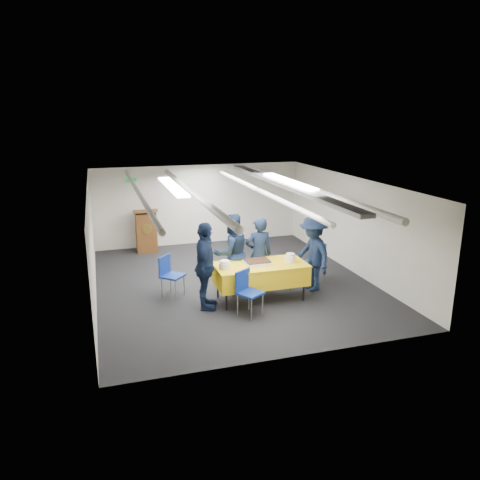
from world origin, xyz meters
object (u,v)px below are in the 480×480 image
object	(u,v)px
sailor_b	(231,253)
serving_table	(260,274)
chair_left	(169,272)
sailor_c	(205,266)
sailor_d	(313,254)
chair_right	(316,258)
sheet_cake	(257,262)
chair_near	(247,288)
podium	(146,230)
sailor_a	(259,254)

from	to	relation	value
sailor_b	serving_table	bearing A→B (deg)	112.65
chair_left	sailor_c	world-z (taller)	sailor_c
serving_table	sailor_d	size ratio (longest dim) A/B	1.15
chair_right	sailor_d	world-z (taller)	sailor_d
sheet_cake	chair_left	bearing A→B (deg)	156.39
chair_near	sailor_d	distance (m)	1.95
podium	sailor_a	distance (m)	4.15
chair_right	sailor_c	world-z (taller)	sailor_c
sailor_a	serving_table	bearing A→B (deg)	77.93
podium	sailor_a	size ratio (longest dim) A/B	0.77
chair_right	chair_left	bearing A→B (deg)	179.38
sailor_a	sheet_cake	bearing A→B (deg)	71.05
chair_right	chair_left	world-z (taller)	same
sailor_b	sailor_c	bearing A→B (deg)	31.80
chair_right	sheet_cake	bearing A→B (deg)	-156.97
serving_table	sailor_d	world-z (taller)	sailor_d
sheet_cake	podium	distance (m)	4.52
sailor_c	sailor_d	world-z (taller)	sailor_c
serving_table	chair_right	bearing A→B (deg)	24.47
chair_near	podium	bearing A→B (deg)	106.09
sheet_cake	chair_near	world-z (taller)	chair_near
sailor_c	sailor_d	distance (m)	2.46
sheet_cake	chair_near	bearing A→B (deg)	-124.30
sheet_cake	podium	size ratio (longest dim) A/B	0.41
serving_table	sailor_d	bearing A→B (deg)	8.70
chair_left	serving_table	bearing A→B (deg)	-23.42
podium	chair_near	world-z (taller)	podium
podium	sailor_c	world-z (taller)	sailor_c
chair_left	sailor_d	bearing A→B (deg)	-10.73
sailor_d	chair_right	bearing A→B (deg)	139.71
sailor_a	sailor_c	size ratio (longest dim) A/B	0.93
sailor_c	serving_table	bearing A→B (deg)	-66.91
sailor_b	sailor_d	world-z (taller)	sailor_b
sailor_b	chair_right	bearing A→B (deg)	170.02
podium	sailor_b	bearing A→B (deg)	-68.10
chair_near	sailor_d	world-z (taller)	sailor_d
chair_right	sailor_a	size ratio (longest dim) A/B	0.53
serving_table	sailor_b	size ratio (longest dim) A/B	1.10
sailor_d	chair_near	bearing A→B (deg)	-73.03
sailor_c	sheet_cake	bearing A→B (deg)	-65.53
chair_left	sailor_c	bearing A→B (deg)	-56.65
sheet_cake	sailor_b	world-z (taller)	sailor_b
chair_near	chair_right	size ratio (longest dim) A/B	1.00
chair_near	sailor_c	world-z (taller)	sailor_c
chair_right	chair_near	bearing A→B (deg)	-147.45
sheet_cake	sailor_c	xyz separation A→B (m)	(-1.12, -0.14, 0.06)
podium	chair_right	distance (m)	4.88
chair_left	sailor_a	xyz separation A→B (m)	(1.91, -0.23, 0.28)
serving_table	chair_left	bearing A→B (deg)	156.58
sailor_d	sailor_b	bearing A→B (deg)	-111.69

